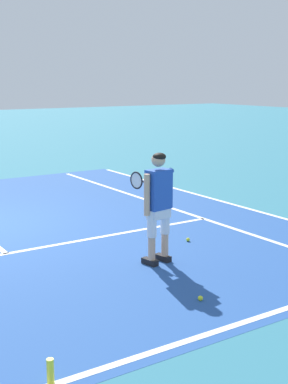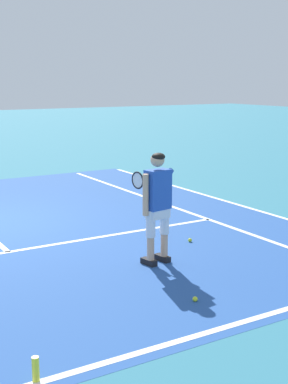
{
  "view_description": "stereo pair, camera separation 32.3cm",
  "coord_description": "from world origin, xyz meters",
  "px_view_note": "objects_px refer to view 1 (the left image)",
  "views": [
    {
      "loc": [
        -2.73,
        -10.19,
        2.77
      ],
      "look_at": [
        1.8,
        -3.29,
        1.05
      ],
      "focal_mm": 50.65,
      "sensor_mm": 36.0,
      "label": 1
    },
    {
      "loc": [
        -2.46,
        -10.36,
        2.77
      ],
      "look_at": [
        1.8,
        -3.29,
        1.05
      ],
      "focal_mm": 50.65,
      "sensor_mm": 36.0,
      "label": 2
    }
  ],
  "objects_px": {
    "tennis_ball_near_feet": "(200,298)",
    "water_bottle": "(50,371)",
    "tennis_player": "(158,200)",
    "tennis_ball_by_baseline": "(188,240)"
  },
  "relations": [
    {
      "from": "water_bottle",
      "to": "tennis_player",
      "type": "bearing_deg",
      "value": 39.13
    },
    {
      "from": "tennis_ball_near_feet",
      "to": "tennis_ball_by_baseline",
      "type": "height_order",
      "value": "same"
    },
    {
      "from": "water_bottle",
      "to": "tennis_ball_near_feet",
      "type": "bearing_deg",
      "value": 17.12
    },
    {
      "from": "tennis_ball_near_feet",
      "to": "water_bottle",
      "type": "height_order",
      "value": "water_bottle"
    },
    {
      "from": "tennis_player",
      "to": "tennis_ball_near_feet",
      "type": "xyz_separation_m",
      "value": [
        -0.37,
        -1.51,
        -0.96
      ]
    },
    {
      "from": "tennis_player",
      "to": "water_bottle",
      "type": "xyz_separation_m",
      "value": [
        -2.75,
        -2.24,
        -0.87
      ]
    },
    {
      "from": "tennis_player",
      "to": "tennis_ball_by_baseline",
      "type": "bearing_deg",
      "value": 30.01
    },
    {
      "from": "tennis_ball_near_feet",
      "to": "tennis_ball_by_baseline",
      "type": "relative_size",
      "value": 1.0
    },
    {
      "from": "tennis_ball_by_baseline",
      "to": "water_bottle",
      "type": "height_order",
      "value": "water_bottle"
    },
    {
      "from": "tennis_ball_near_feet",
      "to": "water_bottle",
      "type": "bearing_deg",
      "value": -162.88
    }
  ]
}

